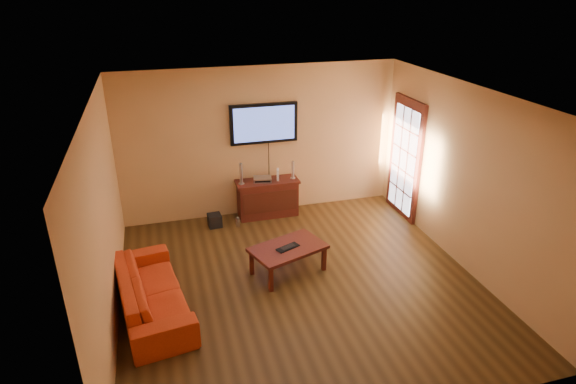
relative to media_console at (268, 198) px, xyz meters
name	(u,v)px	position (x,y,z in m)	size (l,w,h in m)	color
ground_plane	(301,284)	(-0.05, -2.27, -0.35)	(5.00, 5.00, 0.00)	#37240F
room_walls	(290,159)	(-0.05, -1.65, 1.34)	(5.00, 5.00, 5.00)	tan
french_door	(405,160)	(2.40, -0.57, 0.70)	(0.07, 1.02, 2.22)	#45150F
media_console	(268,198)	(0.00, 0.00, 0.00)	(1.14, 0.43, 0.69)	#45150F
television	(264,123)	(0.00, 0.18, 1.36)	(1.21, 0.08, 0.71)	black
coffee_table	(288,250)	(-0.15, -1.92, 0.03)	(1.22, 0.96, 0.43)	#45150F
sofa	(151,285)	(-2.11, -2.31, 0.04)	(1.98, 0.58, 0.77)	red
speaker_left	(241,175)	(-0.48, -0.02, 0.52)	(0.11, 0.11, 0.38)	silver
speaker_right	(293,171)	(0.48, -0.01, 0.49)	(0.09, 0.09, 0.33)	silver
av_receiver	(263,179)	(-0.09, 0.01, 0.38)	(0.32, 0.23, 0.07)	silver
game_console	(278,174)	(0.20, 0.00, 0.44)	(0.04, 0.15, 0.20)	white
subwoofer	(215,220)	(-1.01, -0.18, -0.23)	(0.23, 0.23, 0.23)	black
bottle	(238,222)	(-0.62, -0.31, -0.26)	(0.07, 0.07, 0.20)	white
keyboard	(288,247)	(-0.17, -1.96, 0.09)	(0.38, 0.26, 0.02)	black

